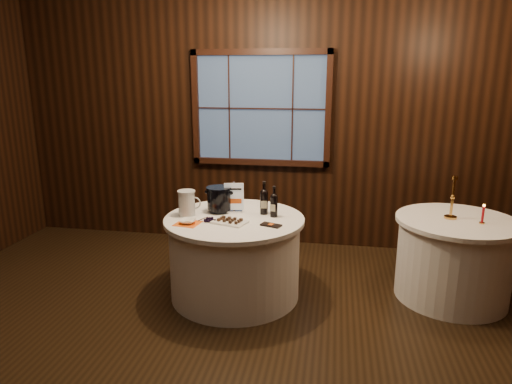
% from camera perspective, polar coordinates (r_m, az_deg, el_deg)
% --- Properties ---
extents(ground, '(6.00, 6.00, 0.00)m').
position_cam_1_polar(ground, '(3.63, -6.22, -19.70)').
color(ground, black).
rests_on(ground, ground).
extents(back_wall, '(6.00, 0.10, 3.00)m').
position_cam_1_polar(back_wall, '(5.45, 0.62, 9.31)').
color(back_wall, black).
rests_on(back_wall, ground).
extents(main_table, '(1.28, 1.28, 0.77)m').
position_cam_1_polar(main_table, '(4.30, -2.66, -8.05)').
color(main_table, white).
rests_on(main_table, ground).
extents(side_table, '(1.08, 1.08, 0.77)m').
position_cam_1_polar(side_table, '(4.63, 23.43, -7.63)').
color(side_table, white).
rests_on(side_table, ground).
extents(sign_stand, '(0.18, 0.11, 0.29)m').
position_cam_1_polar(sign_stand, '(4.30, -2.78, -1.25)').
color(sign_stand, silver).
rests_on(sign_stand, main_table).
extents(port_bottle_left, '(0.07, 0.08, 0.31)m').
position_cam_1_polar(port_bottle_left, '(4.23, 1.01, -1.00)').
color(port_bottle_left, black).
rests_on(port_bottle_left, main_table).
extents(port_bottle_right, '(0.07, 0.08, 0.29)m').
position_cam_1_polar(port_bottle_right, '(4.16, 2.25, -1.45)').
color(port_bottle_right, black).
rests_on(port_bottle_right, main_table).
extents(ice_bucket, '(0.24, 0.24, 0.24)m').
position_cam_1_polar(ice_bucket, '(4.31, -4.64, -0.87)').
color(ice_bucket, black).
rests_on(ice_bucket, main_table).
extents(chocolate_plate, '(0.34, 0.28, 0.04)m').
position_cam_1_polar(chocolate_plate, '(4.02, -3.29, -3.66)').
color(chocolate_plate, white).
rests_on(chocolate_plate, main_table).
extents(chocolate_box, '(0.20, 0.14, 0.01)m').
position_cam_1_polar(chocolate_box, '(3.94, 1.88, -4.16)').
color(chocolate_box, black).
rests_on(chocolate_box, main_table).
extents(grape_bunch, '(0.17, 0.07, 0.04)m').
position_cam_1_polar(grape_bunch, '(4.06, -5.84, -3.48)').
color(grape_bunch, black).
rests_on(grape_bunch, main_table).
extents(glass_pitcher, '(0.22, 0.17, 0.24)m').
position_cam_1_polar(glass_pitcher, '(4.24, -8.64, -1.35)').
color(glass_pitcher, silver).
rests_on(glass_pitcher, main_table).
extents(orange_napkin, '(0.23, 0.23, 0.00)m').
position_cam_1_polar(orange_napkin, '(4.04, -8.52, -3.91)').
color(orange_napkin, orange).
rests_on(orange_napkin, main_table).
extents(cracker_bowl, '(0.15, 0.15, 0.03)m').
position_cam_1_polar(cracker_bowl, '(4.04, -8.53, -3.65)').
color(cracker_bowl, white).
rests_on(cracker_bowl, orange_napkin).
extents(brass_candlestick, '(0.11, 0.11, 0.39)m').
position_cam_1_polar(brass_candlestick, '(4.47, 23.29, -1.30)').
color(brass_candlestick, gold).
rests_on(brass_candlestick, side_table).
extents(red_candle, '(0.05, 0.05, 0.18)m').
position_cam_1_polar(red_candle, '(4.44, 26.48, -2.69)').
color(red_candle, gold).
rests_on(red_candle, side_table).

